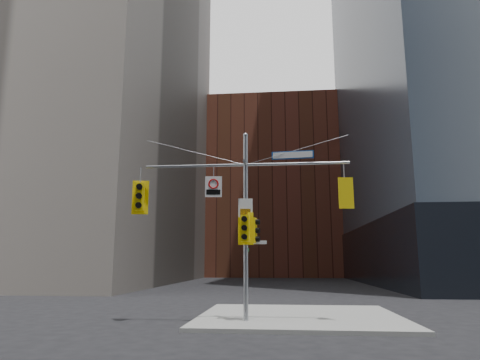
% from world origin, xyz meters
% --- Properties ---
extents(ground, '(160.00, 160.00, 0.00)m').
position_xyz_m(ground, '(0.00, 0.00, 0.00)').
color(ground, black).
rests_on(ground, ground).
extents(sidewalk_corner, '(8.00, 8.00, 0.15)m').
position_xyz_m(sidewalk_corner, '(2.00, 4.00, 0.07)').
color(sidewalk_corner, gray).
rests_on(sidewalk_corner, ground).
extents(brick_midrise, '(26.00, 20.00, 28.00)m').
position_xyz_m(brick_midrise, '(0.00, 58.00, 14.00)').
color(brick_midrise, brown).
rests_on(brick_midrise, ground).
extents(signal_assembly, '(8.00, 0.80, 7.30)m').
position_xyz_m(signal_assembly, '(0.00, 1.99, 4.42)').
color(signal_assembly, gray).
rests_on(signal_assembly, ground).
extents(traffic_light_west_arm, '(0.64, 0.58, 1.36)m').
position_xyz_m(traffic_light_west_arm, '(-4.22, 2.01, 4.80)').
color(traffic_light_west_arm, yellow).
rests_on(traffic_light_west_arm, ground).
extents(traffic_light_east_arm, '(0.56, 0.47, 1.18)m').
position_xyz_m(traffic_light_east_arm, '(3.77, 1.99, 4.80)').
color(traffic_light_east_arm, yellow).
rests_on(traffic_light_east_arm, ground).
extents(traffic_light_pole_side, '(0.42, 0.35, 0.97)m').
position_xyz_m(traffic_light_pole_side, '(0.32, 1.99, 3.43)').
color(traffic_light_pole_side, yellow).
rests_on(traffic_light_pole_side, ground).
extents(traffic_light_pole_front, '(0.58, 0.47, 1.22)m').
position_xyz_m(traffic_light_pole_front, '(0.00, 1.73, 3.50)').
color(traffic_light_pole_front, yellow).
rests_on(traffic_light_pole_front, ground).
extents(street_sign_blade, '(1.62, 0.17, 0.32)m').
position_xyz_m(street_sign_blade, '(1.84, 2.00, 6.35)').
color(street_sign_blade, '#104193').
rests_on(street_sign_blade, ground).
extents(regulatory_sign_arm, '(0.65, 0.12, 0.82)m').
position_xyz_m(regulatory_sign_arm, '(-1.26, 1.97, 5.18)').
color(regulatory_sign_arm, silver).
rests_on(regulatory_sign_arm, ground).
extents(regulatory_sign_pole, '(0.55, 0.10, 0.71)m').
position_xyz_m(regulatory_sign_pole, '(0.00, 1.88, 4.27)').
color(regulatory_sign_pole, silver).
rests_on(regulatory_sign_pole, ground).
extents(street_blade_ew, '(0.68, 0.05, 0.14)m').
position_xyz_m(street_blade_ew, '(0.45, 2.00, 2.99)').
color(street_blade_ew, silver).
rests_on(street_blade_ew, ground).
extents(street_blade_ns, '(0.12, 0.70, 0.14)m').
position_xyz_m(street_blade_ns, '(0.00, 2.45, 2.73)').
color(street_blade_ns, '#145926').
rests_on(street_blade_ns, ground).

